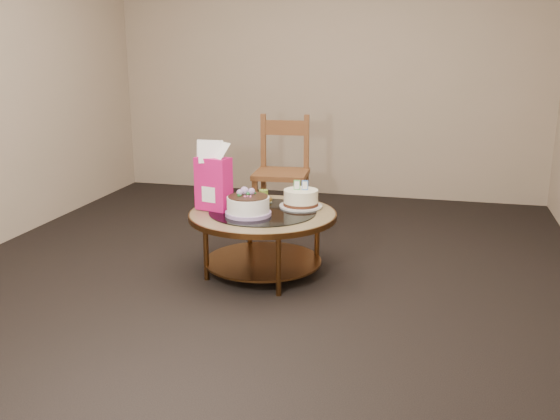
% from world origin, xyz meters
% --- Properties ---
extents(ground, '(5.00, 5.00, 0.00)m').
position_xyz_m(ground, '(0.00, 0.00, 0.00)').
color(ground, black).
rests_on(ground, ground).
extents(room_walls, '(4.52, 5.02, 2.61)m').
position_xyz_m(room_walls, '(0.00, 0.00, 1.54)').
color(room_walls, tan).
rests_on(room_walls, ground).
extents(coffee_table, '(1.02, 1.02, 0.46)m').
position_xyz_m(coffee_table, '(0.00, -0.00, 0.38)').
color(coffee_table, '#583519').
rests_on(coffee_table, ground).
extents(decorated_cake, '(0.31, 0.31, 0.18)m').
position_xyz_m(decorated_cake, '(-0.07, -0.11, 0.52)').
color(decorated_cake, '#A786BE').
rests_on(decorated_cake, coffee_table).
extents(cream_cake, '(0.30, 0.30, 0.19)m').
position_xyz_m(cream_cake, '(0.23, 0.19, 0.52)').
color(cream_cake, silver).
rests_on(cream_cake, coffee_table).
extents(gift_bag, '(0.26, 0.21, 0.47)m').
position_xyz_m(gift_bag, '(-0.34, -0.02, 0.69)').
color(gift_bag, '#C41274').
rests_on(gift_bag, coffee_table).
extents(pillar_candle, '(0.14, 0.14, 0.10)m').
position_xyz_m(pillar_candle, '(-0.07, 0.27, 0.49)').
color(pillar_candle, tan).
rests_on(pillar_candle, coffee_table).
extents(dining_chair, '(0.48, 0.48, 0.98)m').
position_xyz_m(dining_chair, '(-0.15, 1.17, 0.49)').
color(dining_chair, brown).
rests_on(dining_chair, ground).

